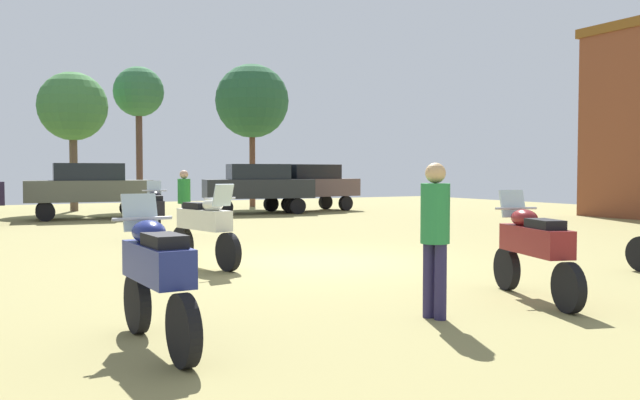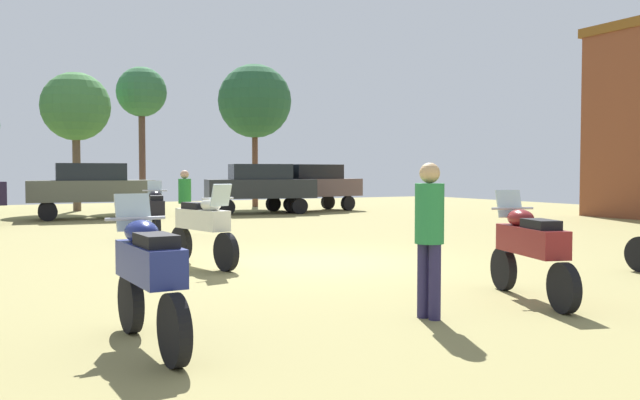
# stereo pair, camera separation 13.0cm
# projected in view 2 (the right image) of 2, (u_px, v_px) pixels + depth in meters

# --- Properties ---
(ground_plane) EXTENTS (44.00, 52.00, 0.02)m
(ground_plane) POSITION_uv_depth(u_px,v_px,m) (318.00, 262.00, 12.71)
(ground_plane) COLOR olive
(motorcycle_3) EXTENTS (0.62, 2.12, 1.49)m
(motorcycle_3) POSITION_uv_depth(u_px,v_px,m) (149.00, 274.00, 6.52)
(motorcycle_3) COLOR black
(motorcycle_3) RESTS_ON ground
(motorcycle_7) EXTENTS (0.74, 2.28, 1.50)m
(motorcycle_7) POSITION_uv_depth(u_px,v_px,m) (203.00, 225.00, 12.10)
(motorcycle_7) COLOR black
(motorcycle_7) RESTS_ON ground
(motorcycle_8) EXTENTS (0.70, 2.10, 1.48)m
(motorcycle_8) POSITION_uv_depth(u_px,v_px,m) (156.00, 211.00, 16.74)
(motorcycle_8) COLOR black
(motorcycle_8) RESTS_ON ground
(motorcycle_9) EXTENTS (0.85, 2.18, 1.46)m
(motorcycle_9) POSITION_uv_depth(u_px,v_px,m) (530.00, 247.00, 8.91)
(motorcycle_9) COLOR black
(motorcycle_9) RESTS_ON ground
(car_2) EXTENTS (4.57, 2.61, 2.00)m
(car_2) POSITION_uv_depth(u_px,v_px,m) (260.00, 185.00, 27.01)
(car_2) COLOR black
(car_2) RESTS_ON ground
(car_5) EXTENTS (4.44, 2.17, 2.00)m
(car_5) POSITION_uv_depth(u_px,v_px,m) (91.00, 186.00, 24.10)
(car_5) COLOR black
(car_5) RESTS_ON ground
(car_6) EXTENTS (4.53, 2.44, 2.00)m
(car_6) POSITION_uv_depth(u_px,v_px,m) (311.00, 184.00, 28.74)
(car_6) COLOR black
(car_6) RESTS_ON ground
(person_2) EXTENTS (0.42, 0.42, 1.82)m
(person_2) POSITION_uv_depth(u_px,v_px,m) (429.00, 227.00, 7.78)
(person_2) COLOR #28234A
(person_2) RESTS_ON ground
(person_3) EXTENTS (0.43, 0.43, 1.75)m
(person_3) POSITION_uv_depth(u_px,v_px,m) (185.00, 197.00, 18.03)
(person_3) COLOR #30344C
(person_3) RESTS_ON ground
(tree_1) EXTENTS (2.30, 2.30, 6.52)m
(tree_1) POSITION_uv_depth(u_px,v_px,m) (142.00, 94.00, 30.84)
(tree_1) COLOR brown
(tree_1) RESTS_ON ground
(tree_3) EXTENTS (2.92, 2.92, 5.94)m
(tree_3) POSITION_uv_depth(u_px,v_px,m) (76.00, 107.00, 28.58)
(tree_3) COLOR brown
(tree_3) RESTS_ON ground
(tree_4) EXTENTS (3.52, 3.52, 6.83)m
(tree_4) POSITION_uv_depth(u_px,v_px,m) (255.00, 102.00, 32.07)
(tree_4) COLOR brown
(tree_4) RESTS_ON ground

